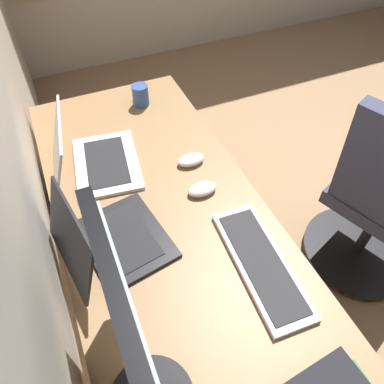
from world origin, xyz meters
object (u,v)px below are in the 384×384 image
Objects in this scene: monitor_primary at (141,366)px; keyboard_main at (261,263)px; office_chair at (381,208)px; drawer_pedestal at (138,215)px; mouse_spare at (191,160)px; mouse_main at (202,189)px; coffee_mug at (140,95)px; laptop_leftmost at (88,158)px; laptop_left at (105,239)px.

monitor_primary is 1.27× the size of keyboard_main.
office_chair is (0.37, -1.16, -0.54)m from monitor_primary.
mouse_spare is at bearing -124.80° from drawer_pedestal.
office_chair is at bearing -102.50° from mouse_main.
coffee_mug reaches higher than mouse_spare.
laptop_leftmost is 0.44m from coffee_mug.
laptop_leftmost is 0.38m from mouse_spare.
office_chair reaches higher than drawer_pedestal.
office_chair reaches higher than laptop_left.
drawer_pedestal is 6.68× the size of mouse_main.
laptop_left is 0.46m from mouse_spare.
laptop_left reaches higher than laptop_leftmost.
mouse_spare is at bearing -57.17° from laptop_left.
monitor_primary is 0.56× the size of office_chair.
laptop_left is 0.36× the size of office_chair.
office_chair is at bearing -111.99° from laptop_leftmost.
keyboard_main is (-0.63, -0.23, 0.39)m from drawer_pedestal.
laptop_left reaches higher than mouse_spare.
monitor_primary is (-0.84, 0.19, 0.65)m from drawer_pedestal.
office_chair is at bearing -77.94° from keyboard_main.
laptop_left is at bearing -1.15° from monitor_primary.
monitor_primary is at bearing 117.09° from keyboard_main.
laptop_leftmost reaches higher than keyboard_main.
laptop_leftmost is at bearing 31.26° from keyboard_main.
mouse_spare is at bearing 66.90° from office_chair.
laptop_left is at bearing 174.87° from laptop_leftmost.
laptop_left reaches higher than drawer_pedestal.
keyboard_main is 4.11× the size of mouse_spare.
office_chair is (0.16, -0.74, -0.28)m from keyboard_main.
drawer_pedestal is at bearing 55.20° from mouse_spare.
mouse_spare is at bearing -173.31° from coffee_mug.
drawer_pedestal is 1.08m from office_chair.
monitor_primary is 4.89× the size of coffee_mug.
laptop_left is 0.82× the size of keyboard_main.
monitor_primary reaches higher than drawer_pedestal.
drawer_pedestal is 0.54m from coffee_mug.
laptop_left is 3.16× the size of coffee_mug.
mouse_spare is (0.15, -0.02, 0.00)m from mouse_main.
keyboard_main is 3.85× the size of coffee_mug.
monitor_primary reaches higher than laptop_leftmost.
coffee_mug is 0.11× the size of office_chair.
laptop_leftmost reaches higher than mouse_main.
laptop_leftmost is at bearing 136.45° from coffee_mug.
drawer_pedestal is at bearing 19.75° from keyboard_main.
mouse_main is at bearing 77.50° from office_chair.
mouse_main is 0.15m from mouse_spare.
office_chair is at bearing -115.84° from drawer_pedestal.
mouse_spare is 0.94× the size of coffee_mug.
laptop_left reaches higher than coffee_mug.
drawer_pedestal is at bearing 152.06° from coffee_mug.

